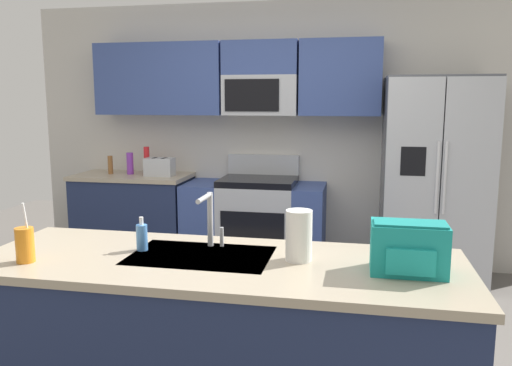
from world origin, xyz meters
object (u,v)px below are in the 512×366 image
(backpack, at_px, (409,247))
(soap_dispenser, at_px, (142,237))
(bottle_purple, at_px, (130,163))
(sink_faucet, at_px, (210,215))
(refrigerator, at_px, (434,182))
(toaster, at_px, (160,167))
(paper_towel_roll, at_px, (299,236))
(bottle_red, at_px, (147,160))
(drink_cup_orange, at_px, (25,245))
(range_oven, at_px, (255,224))
(pepper_mill, at_px, (110,165))

(backpack, bearing_deg, soap_dispenser, 175.74)
(backpack, bearing_deg, bottle_purple, 134.05)
(sink_faucet, xyz_separation_m, soap_dispenser, (-0.32, -0.12, -0.10))
(refrigerator, xyz_separation_m, sink_faucet, (-1.40, -2.29, 0.14))
(bottle_purple, relative_size, soap_dispenser, 1.29)
(toaster, distance_m, soap_dispenser, 2.58)
(backpack, bearing_deg, paper_towel_roll, 170.24)
(bottle_red, bearing_deg, paper_towel_roll, -53.98)
(soap_dispenser, distance_m, backpack, 1.28)
(drink_cup_orange, bearing_deg, soap_dispenser, 32.20)
(bottle_red, distance_m, paper_towel_roll, 3.14)
(refrigerator, distance_m, toaster, 2.60)
(paper_towel_roll, bearing_deg, drink_cup_orange, -167.57)
(refrigerator, distance_m, sink_faucet, 2.68)
(bottle_red, xyz_separation_m, paper_towel_roll, (1.85, -2.54, -0.02))
(soap_dispenser, height_order, backpack, backpack)
(soap_dispenser, bearing_deg, refrigerator, 54.40)
(range_oven, xyz_separation_m, toaster, (-0.95, -0.05, 0.55))
(bottle_red, distance_m, backpack, 3.51)
(refrigerator, relative_size, paper_towel_roll, 7.71)
(toaster, height_order, backpack, backpack)
(refrigerator, height_order, soap_dispenser, refrigerator)
(bottle_red, xyz_separation_m, backpack, (2.33, -2.62, -0.02))
(backpack, bearing_deg, range_oven, 115.08)
(sink_faucet, bearing_deg, paper_towel_roll, -15.18)
(sink_faucet, distance_m, soap_dispenser, 0.35)
(range_oven, distance_m, sink_faucet, 2.45)
(range_oven, relative_size, sink_faucet, 4.82)
(bottle_red, bearing_deg, drink_cup_orange, -77.84)
(range_oven, relative_size, paper_towel_roll, 5.67)
(paper_towel_roll, bearing_deg, bottle_red, 126.02)
(toaster, xyz_separation_m, backpack, (2.15, -2.52, 0.03))
(refrigerator, distance_m, soap_dispenser, 2.95)
(range_oven, relative_size, drink_cup_orange, 4.81)
(toaster, relative_size, sink_faucet, 0.99)
(range_oven, xyz_separation_m, paper_towel_roll, (0.72, -2.48, 0.58))
(toaster, relative_size, backpack, 0.88)
(range_oven, bearing_deg, soap_dispenser, -91.67)
(bottle_purple, bearing_deg, drink_cup_orange, -74.46)
(refrigerator, height_order, paper_towel_roll, refrigerator)
(pepper_mill, bearing_deg, bottle_red, 8.77)
(drink_cup_orange, bearing_deg, bottle_red, 102.16)
(range_oven, distance_m, toaster, 1.10)
(sink_faucet, bearing_deg, bottle_purple, 123.05)
(bottle_purple, distance_m, backpack, 3.59)
(soap_dispenser, relative_size, backpack, 0.53)
(toaster, distance_m, bottle_red, 0.22)
(refrigerator, xyz_separation_m, pepper_mill, (-3.15, 0.07, 0.07))
(refrigerator, distance_m, bottle_red, 2.78)
(range_oven, bearing_deg, pepper_mill, -179.90)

